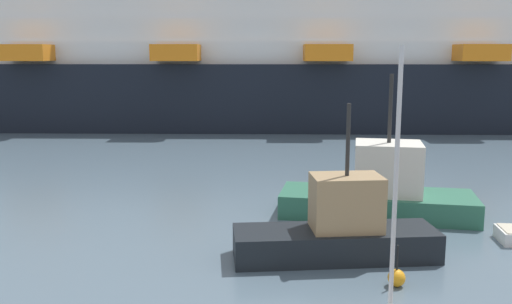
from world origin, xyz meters
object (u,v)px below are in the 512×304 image
Objects in this scene: fishing_boat_1 at (379,191)px; cruise_ship at (122,68)px; channel_buoy_0 at (395,277)px; fishing_boat_2 at (337,230)px.

cruise_ship is (-19.51, 34.37, 4.65)m from fishing_boat_1.
channel_buoy_0 is at bearing -88.30° from fishing_boat_1.
fishing_boat_1 is 1.22× the size of fishing_boat_2.
fishing_boat_1 is 0.08× the size of cruise_ship.
fishing_boat_1 is at bearing 81.30° from channel_buoy_0.
fishing_boat_2 is 3.01m from channel_buoy_0.
fishing_boat_1 is 6.66× the size of channel_buoy_0.
fishing_boat_1 is 7.98m from channel_buoy_0.
cruise_ship reaches higher than channel_buoy_0.
fishing_boat_1 is 39.79m from cruise_ship.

